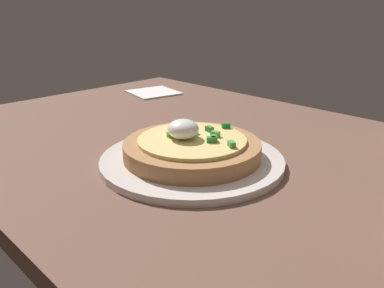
# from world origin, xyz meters

# --- Properties ---
(dining_table) EXTENTS (1.18, 0.69, 0.03)m
(dining_table) POSITION_xyz_m (0.00, 0.00, 0.01)
(dining_table) COLOR brown
(dining_table) RESTS_ON ground
(plate) EXTENTS (0.27, 0.27, 0.01)m
(plate) POSITION_xyz_m (-0.03, -0.07, 0.03)
(plate) COLOR silver
(plate) RESTS_ON dining_table
(pizza) EXTENTS (0.20, 0.20, 0.06)m
(pizza) POSITION_xyz_m (-0.03, -0.07, 0.05)
(pizza) COLOR #AE7A4C
(pizza) RESTS_ON plate
(napkin) EXTENTS (0.13, 0.13, 0.00)m
(napkin) POSITION_xyz_m (-0.43, 0.19, 0.03)
(napkin) COLOR white
(napkin) RESTS_ON dining_table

